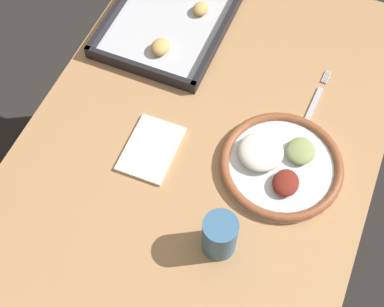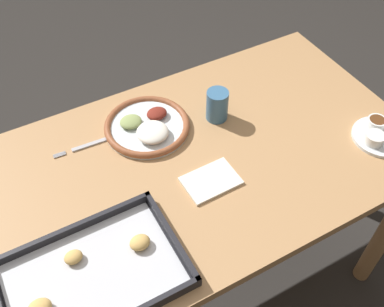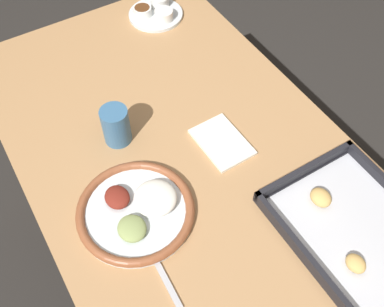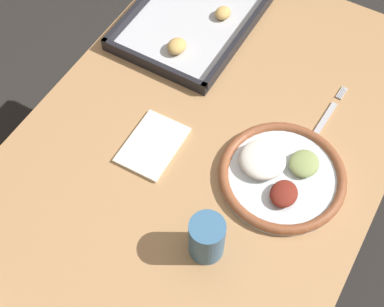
{
  "view_description": "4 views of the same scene",
  "coord_description": "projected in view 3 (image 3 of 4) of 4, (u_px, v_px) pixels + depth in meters",
  "views": [
    {
      "loc": [
        -0.47,
        -0.21,
        1.67
      ],
      "look_at": [
        0.02,
        0.0,
        0.74
      ],
      "focal_mm": 50.0,
      "sensor_mm": 36.0,
      "label": 1
    },
    {
      "loc": [
        0.41,
        0.71,
        1.65
      ],
      "look_at": [
        0.02,
        0.0,
        0.74
      ],
      "focal_mm": 42.0,
      "sensor_mm": 36.0,
      "label": 2
    },
    {
      "loc": [
        0.54,
        -0.31,
        1.56
      ],
      "look_at": [
        0.02,
        0.0,
        0.74
      ],
      "focal_mm": 42.0,
      "sensor_mm": 36.0,
      "label": 3
    },
    {
      "loc": [
        -0.46,
        -0.28,
        1.63
      ],
      "look_at": [
        0.02,
        0.0,
        0.74
      ],
      "focal_mm": 50.0,
      "sensor_mm": 36.0,
      "label": 4
    }
  ],
  "objects": [
    {
      "name": "fork",
      "position": [
        165.0,
        279.0,
        0.87
      ],
      "size": [
        0.21,
        0.02,
        0.0
      ],
      "rotation": [
        0.0,
        0.0,
        -0.05
      ],
      "color": "#B2B2B7",
      "rests_on": "dining_table"
    },
    {
      "name": "dinner_plate",
      "position": [
        137.0,
        210.0,
        0.95
      ],
      "size": [
        0.25,
        0.25,
        0.04
      ],
      "color": "silver",
      "rests_on": "dining_table"
    },
    {
      "name": "ground_plane",
      "position": [
        189.0,
        270.0,
        1.62
      ],
      "size": [
        8.0,
        8.0,
        0.0
      ],
      "primitive_type": "plane",
      "color": "#282623"
    },
    {
      "name": "drinking_cup",
      "position": [
        116.0,
        126.0,
        1.04
      ],
      "size": [
        0.06,
        0.06,
        0.1
      ],
      "color": "#38668E",
      "rests_on": "dining_table"
    },
    {
      "name": "napkin",
      "position": [
        222.0,
        142.0,
        1.07
      ],
      "size": [
        0.15,
        0.1,
        0.01
      ],
      "color": "silver",
      "rests_on": "dining_table"
    },
    {
      "name": "baking_tray",
      "position": [
        367.0,
        243.0,
        0.91
      ],
      "size": [
        0.41,
        0.27,
        0.04
      ],
      "color": "black",
      "rests_on": "dining_table"
    },
    {
      "name": "dining_table",
      "position": [
        187.0,
        180.0,
        1.14
      ],
      "size": [
        1.24,
        0.72,
        0.71
      ],
      "color": "#AD7F51",
      "rests_on": "ground_plane"
    },
    {
      "name": "saucer_plate",
      "position": [
        156.0,
        11.0,
        1.35
      ],
      "size": [
        0.16,
        0.16,
        0.04
      ],
      "color": "silver",
      "rests_on": "dining_table"
    }
  ]
}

